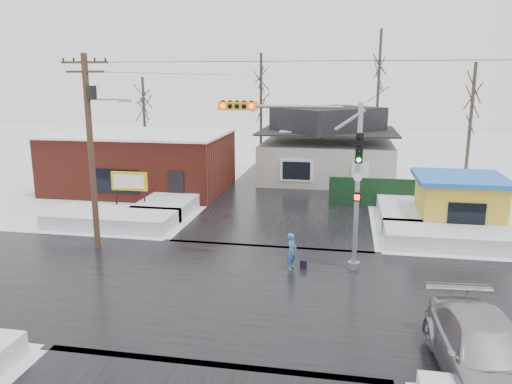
% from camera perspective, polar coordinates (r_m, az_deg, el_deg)
% --- Properties ---
extents(ground, '(120.00, 120.00, 0.00)m').
position_cam_1_polar(ground, '(19.44, -0.95, -11.18)').
color(ground, white).
rests_on(ground, ground).
extents(road_ns, '(10.00, 120.00, 0.02)m').
position_cam_1_polar(road_ns, '(19.43, -0.95, -11.16)').
color(road_ns, black).
rests_on(road_ns, ground).
extents(road_ew, '(120.00, 10.00, 0.02)m').
position_cam_1_polar(road_ew, '(19.43, -0.95, -11.16)').
color(road_ew, black).
rests_on(road_ew, ground).
extents(snowbank_nw, '(7.00, 3.00, 0.80)m').
position_cam_1_polar(snowbank_nw, '(28.43, -16.17, -2.97)').
color(snowbank_nw, white).
rests_on(snowbank_nw, ground).
extents(snowbank_ne, '(7.00, 3.00, 0.80)m').
position_cam_1_polar(snowbank_ne, '(26.11, 22.12, -4.83)').
color(snowbank_ne, white).
rests_on(snowbank_ne, ground).
extents(snowbank_nside_w, '(3.00, 8.00, 0.80)m').
position_cam_1_polar(snowbank_nside_w, '(32.11, -9.03, -0.81)').
color(snowbank_nside_w, white).
rests_on(snowbank_nside_w, ground).
extents(snowbank_nside_e, '(3.00, 8.00, 0.80)m').
position_cam_1_polar(snowbank_nside_e, '(30.54, 16.62, -1.91)').
color(snowbank_nside_e, white).
rests_on(snowbank_nside_e, ground).
extents(traffic_signal, '(6.05, 0.68, 7.00)m').
position_cam_1_polar(traffic_signal, '(20.67, 7.27, 3.36)').
color(traffic_signal, gray).
rests_on(traffic_signal, ground).
extents(utility_pole, '(3.15, 0.44, 9.00)m').
position_cam_1_polar(utility_pole, '(23.98, -18.27, 5.52)').
color(utility_pole, '#382619').
rests_on(utility_pole, ground).
extents(brick_building, '(12.20, 8.20, 4.12)m').
position_cam_1_polar(brick_building, '(36.87, -12.96, 3.46)').
color(brick_building, maroon).
rests_on(brick_building, ground).
extents(marquee_sign, '(2.20, 0.21, 2.55)m').
position_cam_1_polar(marquee_sign, '(30.26, -14.27, 1.06)').
color(marquee_sign, black).
rests_on(marquee_sign, ground).
extents(house, '(10.40, 8.40, 5.76)m').
position_cam_1_polar(house, '(39.77, 8.15, 5.12)').
color(house, beige).
rests_on(house, ground).
extents(kiosk, '(4.60, 4.60, 2.88)m').
position_cam_1_polar(kiosk, '(28.77, 22.11, -1.04)').
color(kiosk, gold).
rests_on(kiosk, ground).
extents(fence, '(8.00, 0.12, 1.80)m').
position_cam_1_polar(fence, '(32.31, 15.44, -0.12)').
color(fence, black).
rests_on(fence, ground).
extents(tree_far_left, '(3.00, 3.00, 10.00)m').
position_cam_1_polar(tree_far_left, '(44.03, 0.58, 12.96)').
color(tree_far_left, '#332821').
rests_on(tree_far_left, ground).
extents(tree_far_mid, '(3.00, 3.00, 12.00)m').
position_cam_1_polar(tree_far_mid, '(45.49, 13.98, 14.60)').
color(tree_far_mid, '#332821').
rests_on(tree_far_mid, ground).
extents(tree_far_right, '(3.00, 3.00, 9.00)m').
position_cam_1_polar(tree_far_right, '(38.35, 23.61, 10.72)').
color(tree_far_right, '#332821').
rests_on(tree_far_right, ground).
extents(tree_far_west, '(3.00, 3.00, 8.00)m').
position_cam_1_polar(tree_far_west, '(44.97, -12.76, 10.62)').
color(tree_far_west, '#332821').
rests_on(tree_far_west, ground).
extents(pedestrian, '(0.54, 0.66, 1.56)m').
position_cam_1_polar(pedestrian, '(21.24, 4.12, -6.81)').
color(pedestrian, '#3C68A9').
rests_on(pedestrian, ground).
extents(car, '(2.80, 5.95, 1.68)m').
position_cam_1_polar(car, '(15.05, 24.81, -16.53)').
color(car, '#A3A6AA').
rests_on(car, ground).
extents(shopping_bag, '(0.30, 0.21, 0.35)m').
position_cam_1_polar(shopping_bag, '(21.51, 5.43, -8.29)').
color(shopping_bag, black).
rests_on(shopping_bag, ground).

